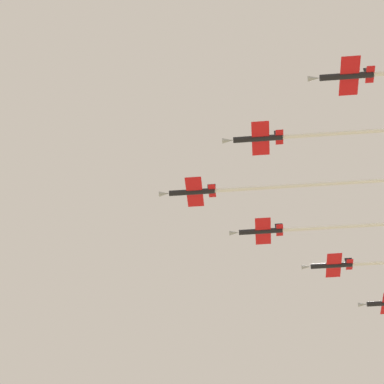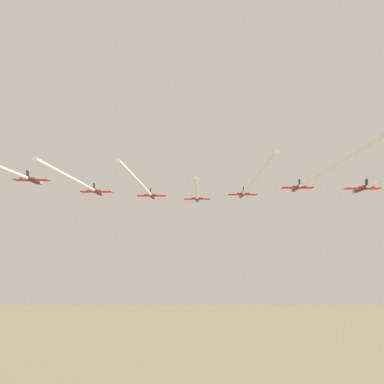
{
  "view_description": "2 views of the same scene",
  "coord_description": "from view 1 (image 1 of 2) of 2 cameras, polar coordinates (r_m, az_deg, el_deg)",
  "views": [
    {
      "loc": [
        87.0,
        69.34,
        3.31
      ],
      "look_at": [
        9.26,
        -19.55,
        121.44
      ],
      "focal_mm": 69.03,
      "sensor_mm": 36.0,
      "label": 1
    },
    {
      "loc": [
        -129.61,
        123.43,
        104.7
      ],
      "look_at": [
        15.88,
        -23.62,
        124.72
      ],
      "focal_mm": 52.63,
      "sensor_mm": 36.0,
      "label": 2
    }
  ],
  "objects": [
    {
      "name": "jet_lead",
      "position": [
        167.07,
        7.2,
        0.44
      ],
      "size": [
        50.15,
        52.14,
        2.72
      ],
      "rotation": [
        0.0,
        0.0,
        3.91
      ],
      "color": "black"
    }
  ]
}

